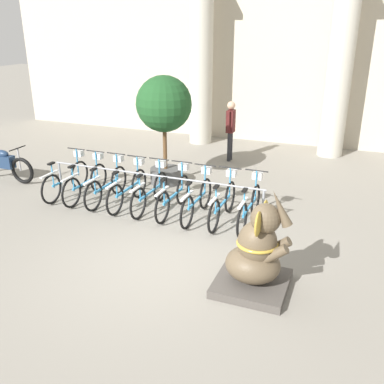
# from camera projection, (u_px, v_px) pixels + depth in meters

# --- Properties ---
(ground_plane) EXTENTS (60.00, 60.00, 0.00)m
(ground_plane) POSITION_uv_depth(u_px,v_px,m) (164.00, 258.00, 7.48)
(ground_plane) COLOR gray
(building_facade) EXTENTS (20.00, 0.20, 6.00)m
(building_facade) POSITION_uv_depth(u_px,v_px,m) (274.00, 51.00, 13.82)
(building_facade) COLOR #BCB29E
(building_facade) RESTS_ON ground_plane
(column_left) EXTENTS (0.94, 0.94, 5.16)m
(column_left) POSITION_uv_depth(u_px,v_px,m) (201.00, 63.00, 13.82)
(column_left) COLOR #BCB7A8
(column_left) RESTS_ON ground_plane
(column_right) EXTENTS (0.94, 0.94, 5.16)m
(column_right) POSITION_uv_depth(u_px,v_px,m) (339.00, 68.00, 12.36)
(column_right) COLOR #BCB7A8
(column_right) RESTS_ON ground_plane
(bike_rack) EXTENTS (5.03, 0.05, 0.77)m
(bike_rack) POSITION_uv_depth(u_px,v_px,m) (152.00, 180.00, 9.33)
(bike_rack) COLOR gray
(bike_rack) RESTS_ON ground_plane
(bicycle_0) EXTENTS (0.48, 1.76, 1.03)m
(bicycle_0) POSITION_uv_depth(u_px,v_px,m) (67.00, 178.00, 10.10)
(bicycle_0) COLOR black
(bicycle_0) RESTS_ON ground_plane
(bicycle_1) EXTENTS (0.48, 1.76, 1.03)m
(bicycle_1) POSITION_uv_depth(u_px,v_px,m) (86.00, 182.00, 9.90)
(bicycle_1) COLOR black
(bicycle_1) RESTS_ON ground_plane
(bicycle_2) EXTENTS (0.48, 1.76, 1.03)m
(bicycle_2) POSITION_uv_depth(u_px,v_px,m) (107.00, 184.00, 9.72)
(bicycle_2) COLOR black
(bicycle_2) RESTS_ON ground_plane
(bicycle_3) EXTENTS (0.48, 1.76, 1.03)m
(bicycle_3) POSITION_uv_depth(u_px,v_px,m) (128.00, 188.00, 9.51)
(bicycle_3) COLOR black
(bicycle_3) RESTS_ON ground_plane
(bicycle_4) EXTENTS (0.48, 1.76, 1.03)m
(bicycle_4) POSITION_uv_depth(u_px,v_px,m) (151.00, 191.00, 9.33)
(bicycle_4) COLOR black
(bicycle_4) RESTS_ON ground_plane
(bicycle_5) EXTENTS (0.48, 1.76, 1.03)m
(bicycle_5) POSITION_uv_depth(u_px,v_px,m) (174.00, 195.00, 9.13)
(bicycle_5) COLOR black
(bicycle_5) RESTS_ON ground_plane
(bicycle_6) EXTENTS (0.48, 1.76, 1.03)m
(bicycle_6) POSITION_uv_depth(u_px,v_px,m) (197.00, 199.00, 8.91)
(bicycle_6) COLOR black
(bicycle_6) RESTS_ON ground_plane
(bicycle_7) EXTENTS (0.48, 1.76, 1.03)m
(bicycle_7) POSITION_uv_depth(u_px,v_px,m) (223.00, 202.00, 8.74)
(bicycle_7) COLOR black
(bicycle_7) RESTS_ON ground_plane
(bicycle_8) EXTENTS (0.48, 1.76, 1.03)m
(bicycle_8) POSITION_uv_depth(u_px,v_px,m) (250.00, 206.00, 8.57)
(bicycle_8) COLOR black
(bicycle_8) RESTS_ON ground_plane
(elephant_statue) EXTENTS (1.09, 1.09, 1.67)m
(elephant_statue) POSITION_uv_depth(u_px,v_px,m) (256.00, 256.00, 6.43)
(elephant_statue) COLOR #4C4742
(elephant_statue) RESTS_ON ground_plane
(motorcycle) EXTENTS (2.06, 0.55, 0.94)m
(motorcycle) POSITION_uv_depth(u_px,v_px,m) (1.00, 163.00, 11.02)
(motorcycle) COLOR black
(motorcycle) RESTS_ON ground_plane
(person_pedestrian) EXTENTS (0.23, 0.47, 1.76)m
(person_pedestrian) POSITION_uv_depth(u_px,v_px,m) (231.00, 125.00, 12.43)
(person_pedestrian) COLOR #28282D
(person_pedestrian) RESTS_ON ground_plane
(potted_tree) EXTENTS (1.36, 1.36, 2.70)m
(potted_tree) POSITION_uv_depth(u_px,v_px,m) (164.00, 111.00, 10.34)
(potted_tree) COLOR #4C4C4C
(potted_tree) RESTS_ON ground_plane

